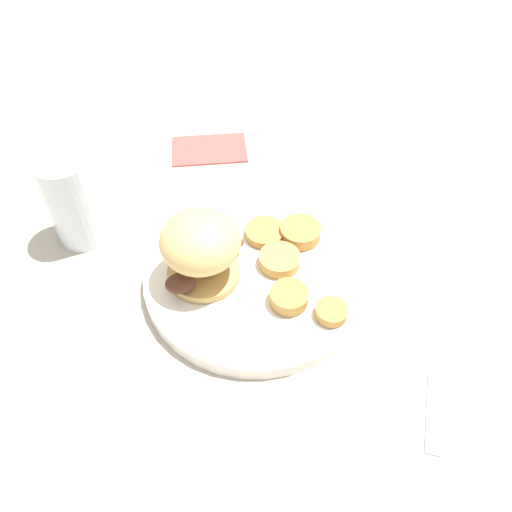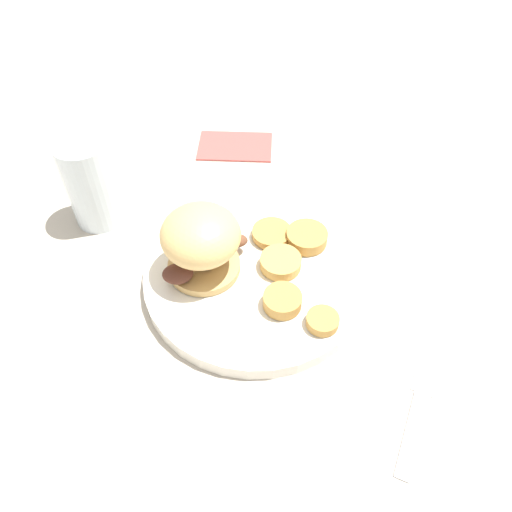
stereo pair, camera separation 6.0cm
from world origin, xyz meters
name	(u,v)px [view 2 (the right image)]	position (x,y,z in m)	size (l,w,h in m)	color
ground_plane	(256,280)	(0.00, 0.00, 0.00)	(4.00, 4.00, 0.00)	#B2A899
dinner_plate	(256,274)	(0.00, 0.00, 0.01)	(0.28, 0.28, 0.02)	white
sandwich	(201,241)	(-0.04, 0.05, 0.07)	(0.13, 0.09, 0.09)	tan
potato_round_0	(307,237)	(0.08, -0.02, 0.03)	(0.05, 0.05, 0.02)	#BC8942
potato_round_1	(272,233)	(0.06, 0.02, 0.03)	(0.05, 0.05, 0.01)	#BC8942
potato_round_2	(323,321)	(-0.02, -0.11, 0.03)	(0.04, 0.04, 0.01)	#BC8942
potato_round_3	(281,262)	(0.02, -0.02, 0.03)	(0.05, 0.05, 0.01)	tan
potato_round_4	(282,301)	(-0.02, -0.06, 0.03)	(0.05, 0.05, 0.02)	#BC8942
fork	(418,409)	(-0.03, -0.24, 0.00)	(0.15, 0.05, 0.00)	silver
drinking_glass	(91,183)	(-0.04, 0.24, 0.06)	(0.07, 0.07, 0.13)	silver
napkin	(235,146)	(0.20, 0.20, 0.00)	(0.12, 0.08, 0.01)	#B24C47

